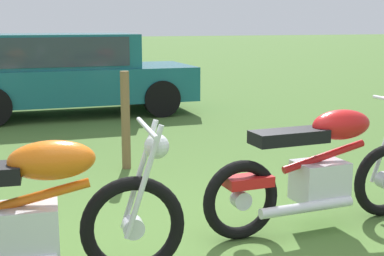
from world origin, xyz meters
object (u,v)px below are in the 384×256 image
(motorcycle_red, at_px, (321,169))
(fence_post_wooden, at_px, (126,120))
(car_teal, at_px, (62,68))
(motorcycle_orange, at_px, (25,216))

(motorcycle_red, bearing_deg, fence_post_wooden, 113.51)
(motorcycle_red, distance_m, car_teal, 6.32)
(fence_post_wooden, bearing_deg, car_teal, 93.37)
(motorcycle_red, height_order, car_teal, car_teal)
(motorcycle_orange, distance_m, fence_post_wooden, 2.82)
(motorcycle_orange, relative_size, car_teal, 0.48)
(motorcycle_red, bearing_deg, motorcycle_orange, -174.53)
(motorcycle_orange, relative_size, motorcycle_red, 1.03)
(motorcycle_orange, bearing_deg, motorcycle_red, 12.49)
(car_teal, relative_size, fence_post_wooden, 3.83)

